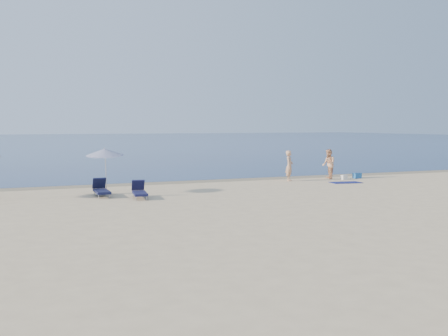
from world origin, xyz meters
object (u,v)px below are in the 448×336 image
Objects in this scene: person_left at (289,166)px; blue_cooler at (357,176)px; umbrella_near at (105,152)px; person_right at (329,164)px.

person_left reaches higher than blue_cooler.
umbrella_near is (-15.36, -1.72, 1.78)m from blue_cooler.
person_left is 2.75m from person_right.
person_right is at bearing 167.60° from blue_cooler.
person_left is at bearing -71.41° from person_right.
blue_cooler is (1.77, -0.38, -0.72)m from person_right.
person_right is at bearing 33.01° from umbrella_near.
person_left is 11.06m from umbrella_near.
person_right is 13.79m from umbrella_near.
umbrella_near reaches higher than blue_cooler.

